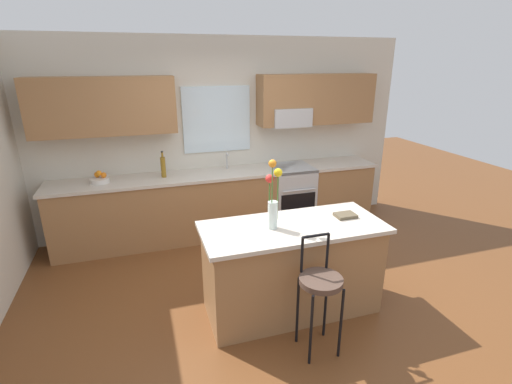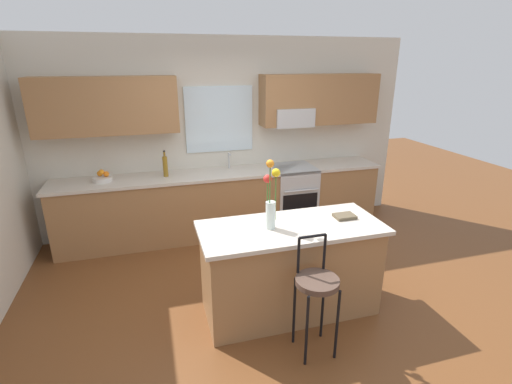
{
  "view_description": "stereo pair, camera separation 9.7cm",
  "coord_description": "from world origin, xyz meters",
  "px_view_note": "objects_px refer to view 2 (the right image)",
  "views": [
    {
      "loc": [
        -1.06,
        -3.19,
        2.39
      ],
      "look_at": [
        0.12,
        0.55,
        1.0
      ],
      "focal_mm": 26.28,
      "sensor_mm": 36.0,
      "label": 1
    },
    {
      "loc": [
        -0.97,
        -3.22,
        2.39
      ],
      "look_at": [
        0.12,
        0.55,
        1.0
      ],
      "focal_mm": 26.28,
      "sensor_mm": 36.0,
      "label": 2
    }
  ],
  "objects_px": {
    "oven_range": "(293,196)",
    "flower_vase": "(271,200)",
    "cookbook": "(345,216)",
    "kitchen_island": "(290,268)",
    "bar_stool_near": "(317,286)",
    "fruit_bowl_oranges": "(102,178)",
    "bottle_olive_oil": "(165,166)"
  },
  "relations": [
    {
      "from": "fruit_bowl_oranges",
      "to": "bar_stool_near",
      "type": "bearing_deg",
      "value": -54.2
    },
    {
      "from": "flower_vase",
      "to": "bottle_olive_oil",
      "type": "distance_m",
      "value": 2.1
    },
    {
      "from": "cookbook",
      "to": "bar_stool_near",
      "type": "bearing_deg",
      "value": -132.47
    },
    {
      "from": "fruit_bowl_oranges",
      "to": "bottle_olive_oil",
      "type": "height_order",
      "value": "bottle_olive_oil"
    },
    {
      "from": "kitchen_island",
      "to": "bar_stool_near",
      "type": "height_order",
      "value": "bar_stool_near"
    },
    {
      "from": "bar_stool_near",
      "to": "fruit_bowl_oranges",
      "type": "relative_size",
      "value": 4.34
    },
    {
      "from": "bar_stool_near",
      "to": "flower_vase",
      "type": "xyz_separation_m",
      "value": [
        -0.21,
        0.6,
        0.57
      ]
    },
    {
      "from": "kitchen_island",
      "to": "fruit_bowl_oranges",
      "type": "bearing_deg",
      "value": 133.23
    },
    {
      "from": "oven_range",
      "to": "bar_stool_near",
      "type": "distance_m",
      "value": 2.62
    },
    {
      "from": "bar_stool_near",
      "to": "fruit_bowl_oranges",
      "type": "bearing_deg",
      "value": 125.8
    },
    {
      "from": "bar_stool_near",
      "to": "flower_vase",
      "type": "height_order",
      "value": "flower_vase"
    },
    {
      "from": "kitchen_island",
      "to": "bottle_olive_oil",
      "type": "xyz_separation_m",
      "value": [
        -1.03,
        1.94,
        0.6
      ]
    },
    {
      "from": "cookbook",
      "to": "bottle_olive_oil",
      "type": "bearing_deg",
      "value": 130.11
    },
    {
      "from": "cookbook",
      "to": "bottle_olive_oil",
      "type": "distance_m",
      "value": 2.49
    },
    {
      "from": "oven_range",
      "to": "cookbook",
      "type": "relative_size",
      "value": 4.6
    },
    {
      "from": "oven_range",
      "to": "bottle_olive_oil",
      "type": "distance_m",
      "value": 1.91
    },
    {
      "from": "oven_range",
      "to": "bar_stool_near",
      "type": "relative_size",
      "value": 0.88
    },
    {
      "from": "oven_range",
      "to": "bar_stool_near",
      "type": "height_order",
      "value": "bar_stool_near"
    },
    {
      "from": "fruit_bowl_oranges",
      "to": "cookbook",
      "type": "bearing_deg",
      "value": -38.56
    },
    {
      "from": "flower_vase",
      "to": "cookbook",
      "type": "bearing_deg",
      "value": 1.88
    },
    {
      "from": "kitchen_island",
      "to": "bottle_olive_oil",
      "type": "height_order",
      "value": "bottle_olive_oil"
    },
    {
      "from": "fruit_bowl_oranges",
      "to": "oven_range",
      "type": "bearing_deg",
      "value": -0.63
    },
    {
      "from": "oven_range",
      "to": "flower_vase",
      "type": "bearing_deg",
      "value": -117.23
    },
    {
      "from": "oven_range",
      "to": "cookbook",
      "type": "xyz_separation_m",
      "value": [
        -0.21,
        -1.88,
        0.48
      ]
    },
    {
      "from": "cookbook",
      "to": "fruit_bowl_oranges",
      "type": "xyz_separation_m",
      "value": [
        -2.39,
        1.91,
        0.03
      ]
    },
    {
      "from": "flower_vase",
      "to": "bar_stool_near",
      "type": "bearing_deg",
      "value": -70.95
    },
    {
      "from": "bar_stool_near",
      "to": "fruit_bowl_oranges",
      "type": "xyz_separation_m",
      "value": [
        -1.82,
        2.53,
        0.33
      ]
    },
    {
      "from": "bar_stool_near",
      "to": "flower_vase",
      "type": "relative_size",
      "value": 1.58
    },
    {
      "from": "cookbook",
      "to": "kitchen_island",
      "type": "bearing_deg",
      "value": -176.67
    },
    {
      "from": "bar_stool_near",
      "to": "bottle_olive_oil",
      "type": "xyz_separation_m",
      "value": [
        -1.03,
        2.53,
        0.43
      ]
    },
    {
      "from": "kitchen_island",
      "to": "flower_vase",
      "type": "relative_size",
      "value": 2.63
    },
    {
      "from": "cookbook",
      "to": "bottle_olive_oil",
      "type": "relative_size",
      "value": 0.57
    }
  ]
}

